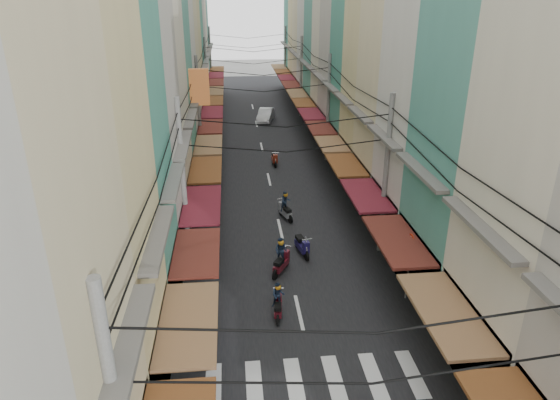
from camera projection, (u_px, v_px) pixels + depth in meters
ground at (293, 287)px, 22.82m from camera, size 160.00×160.00×0.00m
road at (263, 154)px, 41.14m from camera, size 10.00×80.00×0.02m
sidewalk_left at (184, 156)px, 40.54m from camera, size 3.00×80.00×0.06m
sidewalk_right at (341, 151)px, 41.73m from camera, size 3.00×80.00×0.06m
crosswalk at (315, 381)px, 17.32m from camera, size 7.55×2.40×0.01m
building_row_left at (147, 34)px, 33.45m from camera, size 7.80×67.67×23.70m
building_row_right at (378, 38)px, 34.94m from camera, size 7.80×68.98×22.59m
utility_poles at (267, 84)px, 34.00m from camera, size 10.20×66.13×8.20m
white_car at (266, 121)px, 51.38m from camera, size 4.80×2.73×1.60m
bicycle at (475, 317)px, 20.74m from camera, size 1.87×0.99×1.22m
moving_scooters at (261, 239)px, 26.00m from camera, size 5.08×23.07×1.98m
parked_scooters at (425, 329)px, 19.26m from camera, size 13.11×12.89×1.00m
pedestrians at (211, 244)px, 24.42m from camera, size 11.23×26.53×2.24m
market_umbrella at (491, 313)px, 17.57m from camera, size 2.21×2.21×2.33m
traffic_sign at (410, 252)px, 21.06m from camera, size 0.10×0.69×3.16m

